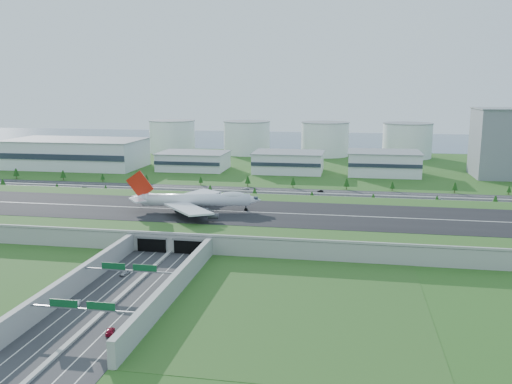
% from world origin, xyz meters
% --- Properties ---
extents(ground, '(1200.00, 1200.00, 0.00)m').
position_xyz_m(ground, '(0.00, 0.00, 0.00)').
color(ground, '#2B591C').
rests_on(ground, ground).
extents(airfield_deck, '(520.00, 100.00, 9.20)m').
position_xyz_m(airfield_deck, '(0.00, -0.09, 4.12)').
color(airfield_deck, gray).
rests_on(airfield_deck, ground).
extents(underpass_road, '(38.80, 120.40, 8.00)m').
position_xyz_m(underpass_road, '(0.00, -99.42, 3.43)').
color(underpass_road, '#28282B').
rests_on(underpass_road, ground).
extents(sign_gantry_near, '(38.70, 0.70, 9.80)m').
position_xyz_m(sign_gantry_near, '(0.00, -95.04, 6.95)').
color(sign_gantry_near, gray).
rests_on(sign_gantry_near, ground).
extents(sign_gantry_far, '(38.70, 0.70, 9.80)m').
position_xyz_m(sign_gantry_far, '(0.00, -130.04, 6.95)').
color(sign_gantry_far, gray).
rests_on(sign_gantry_far, ground).
extents(north_expressway, '(560.00, 36.00, 0.12)m').
position_xyz_m(north_expressway, '(0.00, 95.00, 0.06)').
color(north_expressway, '#28282B').
rests_on(north_expressway, ground).
extents(tree_row, '(505.87, 48.59, 8.39)m').
position_xyz_m(tree_row, '(15.01, 96.98, 4.61)').
color(tree_row, '#3D2819').
rests_on(tree_row, ground).
extents(hangar_west, '(120.00, 60.00, 25.00)m').
position_xyz_m(hangar_west, '(-170.00, 185.00, 12.50)').
color(hangar_west, silver).
rests_on(hangar_west, ground).
extents(hangar_mid_a, '(58.00, 42.00, 15.00)m').
position_xyz_m(hangar_mid_a, '(-60.00, 190.00, 7.50)').
color(hangar_mid_a, silver).
rests_on(hangar_mid_a, ground).
extents(hangar_mid_b, '(58.00, 42.00, 17.00)m').
position_xyz_m(hangar_mid_b, '(25.00, 190.00, 8.50)').
color(hangar_mid_b, silver).
rests_on(hangar_mid_b, ground).
extents(hangar_mid_c, '(58.00, 42.00, 19.00)m').
position_xyz_m(hangar_mid_c, '(105.00, 190.00, 9.50)').
color(hangar_mid_c, silver).
rests_on(hangar_mid_c, ground).
extents(office_tower, '(46.00, 46.00, 55.00)m').
position_xyz_m(office_tower, '(200.00, 195.00, 27.50)').
color(office_tower, slate).
rests_on(office_tower, ground).
extents(fuel_tank_a, '(50.00, 50.00, 35.00)m').
position_xyz_m(fuel_tank_a, '(-120.00, 310.00, 17.50)').
color(fuel_tank_a, white).
rests_on(fuel_tank_a, ground).
extents(fuel_tank_b, '(50.00, 50.00, 35.00)m').
position_xyz_m(fuel_tank_b, '(-35.00, 310.00, 17.50)').
color(fuel_tank_b, white).
rests_on(fuel_tank_b, ground).
extents(fuel_tank_c, '(50.00, 50.00, 35.00)m').
position_xyz_m(fuel_tank_c, '(50.00, 310.00, 17.50)').
color(fuel_tank_c, white).
rests_on(fuel_tank_c, ground).
extents(fuel_tank_d, '(50.00, 50.00, 35.00)m').
position_xyz_m(fuel_tank_d, '(135.00, 310.00, 17.50)').
color(fuel_tank_d, white).
rests_on(fuel_tank_d, ground).
extents(bay_water, '(1200.00, 260.00, 0.06)m').
position_xyz_m(bay_water, '(0.00, 480.00, 0.03)').
color(bay_water, '#354A66').
rests_on(bay_water, ground).
extents(boeing_747, '(70.52, 66.11, 21.95)m').
position_xyz_m(boeing_747, '(-2.19, -2.25, 14.21)').
color(boeing_747, white).
rests_on(boeing_747, airfield_deck).
extents(car_0, '(3.28, 5.31, 1.69)m').
position_xyz_m(car_0, '(-7.93, -81.38, 0.96)').
color(car_0, '#A6A7AA').
rests_on(car_0, ground).
extents(car_1, '(3.18, 5.36, 1.67)m').
position_xyz_m(car_1, '(-11.63, -112.43, 0.95)').
color(car_1, silver).
rests_on(car_1, ground).
extents(car_2, '(3.09, 5.23, 1.37)m').
position_xyz_m(car_2, '(12.26, -77.91, 0.80)').
color(car_2, '#0B1539').
rests_on(car_2, ground).
extents(car_3, '(4.01, 6.19, 1.67)m').
position_xyz_m(car_3, '(8.64, -130.46, 0.95)').
color(car_3, maroon).
rests_on(car_3, ground).
extents(car_4, '(5.36, 3.63, 1.70)m').
position_xyz_m(car_4, '(-111.77, 86.20, 0.97)').
color(car_4, '#545558').
rests_on(car_4, ground).
extents(car_5, '(4.45, 2.28, 1.40)m').
position_xyz_m(car_5, '(57.56, 103.30, 0.82)').
color(car_5, black).
rests_on(car_5, ground).
extents(car_6, '(6.21, 3.79, 1.61)m').
position_xyz_m(car_6, '(135.29, 85.44, 0.92)').
color(car_6, silver).
rests_on(car_6, ground).
extents(car_7, '(6.12, 3.76, 1.66)m').
position_xyz_m(car_7, '(4.16, 101.77, 0.95)').
color(car_7, silver).
rests_on(car_7, ground).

